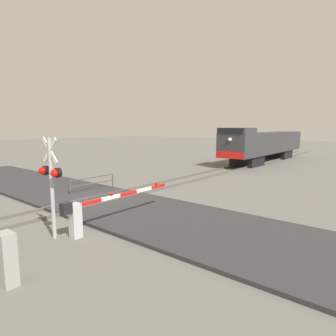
{
  "coord_description": "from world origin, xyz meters",
  "views": [
    {
      "loc": [
        12.65,
        -9.35,
        4.06
      ],
      "look_at": [
        0.9,
        4.89,
        1.39
      ],
      "focal_mm": 30.91,
      "sensor_mm": 36.0,
      "label": 1
    }
  ],
  "objects": [
    {
      "name": "ground_plane",
      "position": [
        0.0,
        0.0,
        0.0
      ],
      "size": [
        160.0,
        160.0,
        0.0
      ],
      "primitive_type": "plane",
      "color": "#605E59"
    },
    {
      "name": "locomotive",
      "position": [
        0.0,
        23.51,
        2.05
      ],
      "size": [
        2.91,
        17.67,
        3.93
      ],
      "color": "black",
      "rests_on": "ground_plane"
    },
    {
      "name": "crossing_gate",
      "position": [
        3.56,
        -3.02,
        0.87
      ],
      "size": [
        0.36,
        5.55,
        1.4
      ],
      "color": "silver",
      "rests_on": "ground_plane"
    },
    {
      "name": "guard_railing",
      "position": [
        -2.24,
        1.32,
        0.63
      ],
      "size": [
        0.08,
        3.23,
        0.95
      ],
      "color": "#4C4742",
      "rests_on": "ground_plane"
    },
    {
      "name": "road_surface",
      "position": [
        0.0,
        0.0,
        0.07
      ],
      "size": [
        36.0,
        5.38,
        0.14
      ],
      "primitive_type": "cube",
      "color": "#2D2D30",
      "rests_on": "ground_plane"
    },
    {
      "name": "rail_track_left",
      "position": [
        -0.72,
        0.0,
        0.07
      ],
      "size": [
        0.08,
        80.0,
        0.15
      ],
      "primitive_type": "cube",
      "color": "#59544C",
      "rests_on": "ground_plane"
    },
    {
      "name": "utility_cabinet",
      "position": [
        5.07,
        -6.61,
        0.71
      ],
      "size": [
        0.51,
        0.36,
        1.41
      ],
      "primitive_type": "cube",
      "color": "#999993",
      "rests_on": "ground_plane"
    },
    {
      "name": "crossing_signal",
      "position": [
        3.01,
        -4.21,
        2.26
      ],
      "size": [
        1.18,
        0.33,
        3.69
      ],
      "color": "#ADADB2",
      "rests_on": "ground_plane"
    },
    {
      "name": "rail_track_right",
      "position": [
        0.72,
        0.0,
        0.07
      ],
      "size": [
        0.08,
        80.0,
        0.15
      ],
      "primitive_type": "cube",
      "color": "#59544C",
      "rests_on": "ground_plane"
    }
  ]
}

